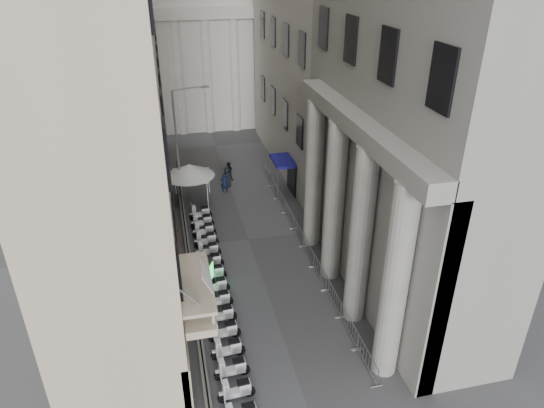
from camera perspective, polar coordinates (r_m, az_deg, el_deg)
The scene contains 32 objects.
iron_fence at distance 33.00m, azimuth -9.81°, elevation -6.07°, with size 0.30×28.00×1.40m, color black, non-canonical shape.
blue_awning at distance 40.95m, azimuth 1.23°, elevation 1.36°, with size 1.60×3.00×3.00m, color navy, non-canonical shape.
scooter_1 at distance 23.77m, azimuth -4.11°, elevation -21.89°, with size 0.56×1.40×1.50m, color white, non-canonical shape.
scooter_2 at distance 24.65m, azimuth -4.63°, elevation -19.60°, with size 0.56×1.40×1.50m, color white, non-canonical shape.
scooter_3 at distance 25.56m, azimuth -5.10°, elevation -17.48°, with size 0.56×1.40×1.50m, color white, non-canonical shape.
scooter_4 at distance 26.50m, azimuth -5.52°, elevation -15.50°, with size 0.56×1.40×1.50m, color white, non-canonical shape.
scooter_5 at distance 27.48m, azimuth -5.91°, elevation -13.66°, with size 0.56×1.40×1.50m, color white, non-canonical shape.
scooter_6 at distance 28.49m, azimuth -6.27°, elevation -11.95°, with size 0.56×1.40×1.50m, color white, non-canonical shape.
scooter_7 at distance 29.52m, azimuth -6.60°, elevation -10.36°, with size 0.56×1.40×1.50m, color white, non-canonical shape.
scooter_8 at distance 30.57m, azimuth -6.90°, elevation -8.87°, with size 0.56×1.40×1.50m, color white, non-canonical shape.
scooter_9 at distance 31.64m, azimuth -7.18°, elevation -7.48°, with size 0.56×1.40×1.50m, color white, non-canonical shape.
scooter_10 at distance 32.73m, azimuth -7.44°, elevation -6.19°, with size 0.56×1.40×1.50m, color white, non-canonical shape.
scooter_11 at distance 33.83m, azimuth -7.68°, elevation -4.98°, with size 0.56×1.40×1.50m, color white, non-canonical shape.
scooter_12 at distance 34.95m, azimuth -7.91°, elevation -3.84°, with size 0.56×1.40×1.50m, color white, non-canonical shape.
scooter_13 at distance 36.09m, azimuth -8.12°, elevation -2.78°, with size 0.56×1.40×1.50m, color white, non-canonical shape.
scooter_14 at distance 37.23m, azimuth -8.31°, elevation -1.78°, with size 0.56×1.40×1.50m, color white, non-canonical shape.
barrier_0 at distance 25.39m, azimuth 11.05°, elevation -18.38°, with size 0.60×2.40×1.10m, color #999CA0, non-canonical shape.
barrier_1 at distance 27.02m, azimuth 8.95°, elevation -14.76°, with size 0.60×2.40×1.10m, color #999CA0, non-canonical shape.
barrier_2 at distance 28.77m, azimuth 7.15°, elevation -11.54°, with size 0.60×2.40×1.10m, color #999CA0, non-canonical shape.
barrier_3 at distance 30.63m, azimuth 5.60°, elevation -8.70°, with size 0.60×2.40×1.10m, color #999CA0, non-canonical shape.
barrier_4 at distance 32.58m, azimuth 4.25°, elevation -6.18°, with size 0.60×2.40×1.10m, color #999CA0, non-canonical shape.
barrier_5 at distance 34.59m, azimuth 3.07°, elevation -3.95°, with size 0.60×2.40×1.10m, color #999CA0, non-canonical shape.
barrier_6 at distance 36.67m, azimuth 2.02°, elevation -1.97°, with size 0.60×2.40×1.10m, color #999CA0, non-canonical shape.
barrier_7 at distance 38.80m, azimuth 1.09°, elevation -0.20°, with size 0.60×2.40×1.10m, color #999CA0, non-canonical shape.
barrier_8 at distance 40.96m, azimuth 0.25°, elevation 1.38°, with size 0.60×2.40×1.10m, color #999CA0, non-canonical shape.
barrier_9 at distance 43.17m, azimuth -0.49°, elevation 2.80°, with size 0.60×2.40×1.10m, color #999CA0, non-canonical shape.
security_tent at distance 39.17m, azimuth -9.97°, elevation 4.00°, with size 3.96×3.96×3.22m.
street_lamp at distance 38.10m, azimuth -10.64°, elevation 7.86°, with size 2.90×1.02×9.17m.
info_kiosk at distance 29.53m, azimuth -7.36°, elevation -8.14°, with size 0.59×0.89×1.84m.
pedestrian_a at distance 40.82m, azimuth -5.60°, elevation 2.48°, with size 0.62×0.41×1.71m, color #0C1533.
pedestrian_b at distance 43.06m, azimuth -5.15°, elevation 3.86°, with size 0.83×0.65×1.70m, color black.
pedestrian_c at distance 41.85m, azimuth -5.30°, elevation 3.18°, with size 0.87×0.56×1.77m, color black.
Camera 1 is at (-4.86, -9.65, 18.01)m, focal length 32.00 mm.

